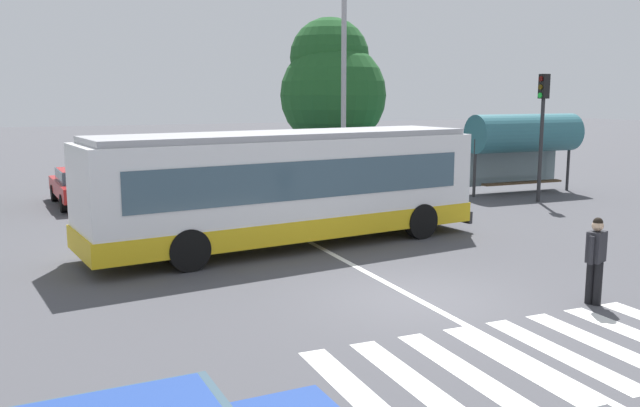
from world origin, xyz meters
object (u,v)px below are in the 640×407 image
object	(u,v)px
parked_car_red	(82,184)
city_transit_bus	(288,187)
pedestrian_crossing_street	(596,256)
bus_stop_shelter	(524,135)
twin_arm_street_lamp	(344,63)
parked_car_charcoal	(351,172)
traffic_light_far_corner	(542,117)
background_tree_right	(332,84)
parked_car_blue	(292,174)
parked_car_white	(157,180)
parked_car_black	(225,176)
parked_car_teal	(400,168)

from	to	relation	value
parked_car_red	city_transit_bus	bearing A→B (deg)	-63.26
pedestrian_crossing_street	bus_stop_shelter	bearing A→B (deg)	55.52
pedestrian_crossing_street	twin_arm_street_lamp	bearing A→B (deg)	84.33
city_transit_bus	parked_car_charcoal	bearing A→B (deg)	55.50
traffic_light_far_corner	background_tree_right	xyz separation A→B (m)	(-4.39, 9.39, 1.30)
parked_car_blue	traffic_light_far_corner	size ratio (longest dim) A/B	0.95
city_transit_bus	bus_stop_shelter	bearing A→B (deg)	23.28
city_transit_bus	background_tree_right	bearing A→B (deg)	61.28
pedestrian_crossing_street	parked_car_charcoal	distance (m)	16.42
parked_car_white	bus_stop_shelter	distance (m)	14.82
city_transit_bus	parked_car_black	size ratio (longest dim) A/B	2.42
parked_car_white	parked_car_teal	world-z (taller)	same
parked_car_teal	bus_stop_shelter	size ratio (longest dim) A/B	0.95
city_transit_bus	parked_car_black	bearing A→B (deg)	85.09
parked_car_white	parked_car_teal	xyz separation A→B (m)	(10.78, -0.03, 0.00)
city_transit_bus	background_tree_right	size ratio (longest dim) A/B	1.47
parked_car_teal	traffic_light_far_corner	distance (m)	7.19
parked_car_black	bus_stop_shelter	size ratio (longest dim) A/B	0.95
pedestrian_crossing_street	bus_stop_shelter	xyz separation A→B (m)	(8.52, 12.41, 1.45)
twin_arm_street_lamp	background_tree_right	distance (m)	5.50
parked_car_red	twin_arm_street_lamp	world-z (taller)	twin_arm_street_lamp
parked_car_red	background_tree_right	distance (m)	12.62
city_transit_bus	parked_car_blue	size ratio (longest dim) A/B	2.47
parked_car_blue	parked_car_teal	world-z (taller)	same
bus_stop_shelter	parked_car_red	bearing A→B (deg)	166.70
parked_car_white	background_tree_right	xyz separation A→B (m)	(8.79, 3.05, 3.74)
parked_car_black	bus_stop_shelter	bearing A→B (deg)	-21.00
pedestrian_crossing_street	parked_car_white	bearing A→B (deg)	108.35
pedestrian_crossing_street	parked_car_teal	xyz separation A→B (m)	(5.23, 16.71, -0.20)
traffic_light_far_corner	bus_stop_shelter	distance (m)	2.34
parked_car_black	parked_car_teal	distance (m)	8.07
parked_car_black	background_tree_right	world-z (taller)	background_tree_right
parked_car_white	parked_car_black	bearing A→B (deg)	0.82
background_tree_right	twin_arm_street_lamp	bearing A→B (deg)	-109.19
city_transit_bus	pedestrian_crossing_street	bearing A→B (deg)	-62.84
city_transit_bus	twin_arm_street_lamp	bearing A→B (deg)	55.58
parked_car_teal	pedestrian_crossing_street	bearing A→B (deg)	-107.37
parked_car_charcoal	parked_car_blue	bearing A→B (deg)	172.32
parked_car_red	parked_car_blue	xyz separation A→B (m)	(8.32, 0.17, 0.00)
parked_car_blue	twin_arm_street_lamp	size ratio (longest dim) A/B	0.53
parked_car_blue	traffic_light_far_corner	xyz separation A→B (m)	(7.64, -6.17, 2.44)
pedestrian_crossing_street	parked_car_charcoal	world-z (taller)	pedestrian_crossing_street
bus_stop_shelter	parked_car_black	bearing A→B (deg)	159.00
parked_car_red	parked_car_white	world-z (taller)	same
parked_car_blue	parked_car_red	bearing A→B (deg)	-178.85
parked_car_teal	background_tree_right	xyz separation A→B (m)	(-1.98, 3.08, 3.74)
parked_car_red	parked_car_black	distance (m)	5.49
parked_car_white	background_tree_right	distance (m)	10.03
city_transit_bus	parked_car_white	xyz separation A→B (m)	(-1.88, 9.58, -0.82)
pedestrian_crossing_street	traffic_light_far_corner	size ratio (longest dim) A/B	0.36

